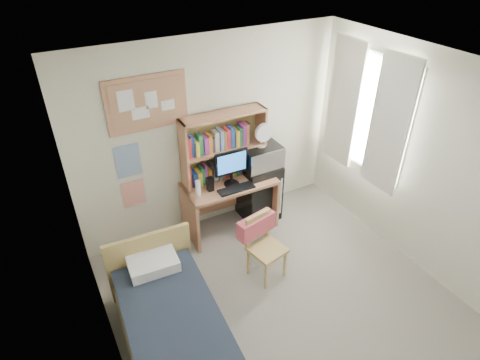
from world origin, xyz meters
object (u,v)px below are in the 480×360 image
mini_fridge (259,191)px  speaker_right (252,173)px  bulletin_board (147,103)px  desk_chair (267,249)px  desk_fan (261,136)px  bed (177,337)px  microwave (261,156)px  desk (230,205)px  monitor (231,169)px  speaker_left (210,184)px

mini_fridge → speaker_right: speaker_right is taller
bulletin_board → desk_chair: (0.83, -1.32, -1.50)m
bulletin_board → speaker_right: bulletin_board is taller
desk_chair → desk_fan: 1.47m
mini_fridge → desk_fan: bearing=-90.0°
bed → microwave: size_ratio=3.57×
desk → speaker_right: 0.55m
desk → monitor: (-0.00, -0.06, 0.62)m
mini_fridge → monitor: 0.76m
desk_chair → microwave: microwave is taller
desk_fan → speaker_right: bearing=-152.1°
bulletin_board → desk_fan: (1.36, -0.27, -0.62)m
bulletin_board → bed: bulletin_board is taller
bulletin_board → desk: (0.87, -0.31, -1.54)m
desk → mini_fridge: size_ratio=1.42×
desk_fan → speaker_left: bearing=-173.5°
bed → speaker_left: speaker_left is taller
bed → mini_fridge: bearing=43.7°
bulletin_board → speaker_right: size_ratio=6.02×
mini_fridge → desk_fan: (-0.00, -0.02, 0.88)m
speaker_left → speaker_right: bearing=0.0°
bulletin_board → bed: size_ratio=0.52×
mini_fridge → desk_fan: desk_fan is taller
desk → speaker_right: (0.30, -0.07, 0.46)m
speaker_right → desk_fan: size_ratio=0.51×
microwave → desk_chair: bearing=-116.4°
mini_fridge → bulletin_board: bearing=169.7°
desk_chair → monitor: size_ratio=1.74×
bed → microwave: 2.52m
bed → desk: bearing=51.4°
speaker_right → desk_fan: desk_fan is taller
speaker_left → desk_fan: bearing=7.5°
desk → speaker_right: bearing=-11.3°
bulletin_board → speaker_left: 1.26m
microwave → bed: bearing=-140.2°
mini_fridge → microwave: microwave is taller
speaker_right → speaker_left: bearing=-180.0°
bulletin_board → desk_fan: bearing=-11.4°
bulletin_board → monitor: (0.87, -0.37, -0.92)m
desk_chair → speaker_left: (-0.26, 0.96, 0.43)m
bed → desk_fan: bearing=43.3°
desk_chair → speaker_right: size_ratio=5.34×
desk → monitor: size_ratio=2.54×
desk_fan → microwave: bearing=0.0°
microwave → speaker_right: bearing=-152.1°
desk → monitor: 0.62m
speaker_right → microwave: 0.27m
bed → desk_fan: 2.62m
desk_chair → monitor: 1.12m
bulletin_board → desk_chair: bearing=-58.0°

